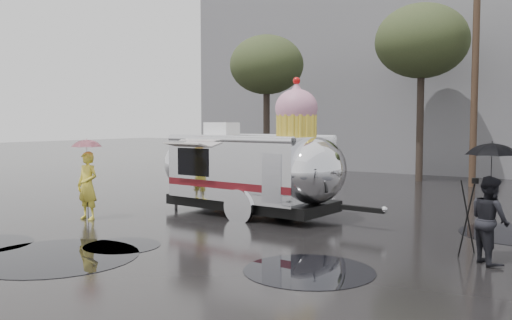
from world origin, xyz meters
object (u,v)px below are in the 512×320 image
Objects in this scene: airstream_trailer at (253,167)px; tripod at (474,209)px; person_right at (490,220)px; person_left at (87,186)px.

tripod is (6.47, -1.86, -0.44)m from airstream_trailer.
airstream_trailer is 7.20m from person_right.
person_left is 1.12× the size of person_right.
person_left is (-3.44, -3.14, -0.46)m from airstream_trailer.
tripod is (-0.35, 0.38, 0.12)m from person_right.
airstream_trailer reaches higher than tripod.
airstream_trailer is at bearing 40.88° from person_left.
person_right is (6.82, -2.24, -0.56)m from airstream_trailer.
tripod is at bearing 5.83° from person_left.
airstream_trailer is 3.93× the size of person_left.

